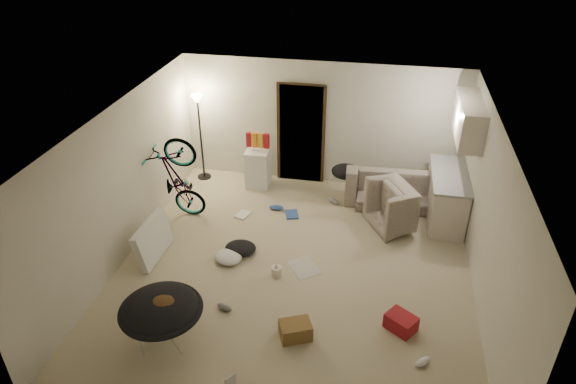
% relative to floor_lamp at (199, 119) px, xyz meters
% --- Properties ---
extents(floor, '(5.50, 6.00, 0.02)m').
position_rel_floor_lamp_xyz_m(floor, '(2.40, -2.65, -1.32)').
color(floor, '#B7AC8D').
rests_on(floor, ground).
extents(ceiling, '(5.50, 6.00, 0.02)m').
position_rel_floor_lamp_xyz_m(ceiling, '(2.40, -2.65, 1.20)').
color(ceiling, white).
rests_on(ceiling, wall_back).
extents(wall_back, '(5.50, 0.02, 2.50)m').
position_rel_floor_lamp_xyz_m(wall_back, '(2.40, 0.36, -0.06)').
color(wall_back, beige).
rests_on(wall_back, floor).
extents(wall_front, '(5.50, 0.02, 2.50)m').
position_rel_floor_lamp_xyz_m(wall_front, '(2.40, -5.66, -0.06)').
color(wall_front, beige).
rests_on(wall_front, floor).
extents(wall_left, '(0.02, 6.00, 2.50)m').
position_rel_floor_lamp_xyz_m(wall_left, '(-0.36, -2.65, -0.06)').
color(wall_left, beige).
rests_on(wall_left, floor).
extents(wall_right, '(0.02, 6.00, 2.50)m').
position_rel_floor_lamp_xyz_m(wall_right, '(5.16, -2.65, -0.06)').
color(wall_right, beige).
rests_on(wall_right, floor).
extents(doorway, '(0.85, 0.10, 2.04)m').
position_rel_floor_lamp_xyz_m(doorway, '(2.00, 0.32, -0.29)').
color(doorway, black).
rests_on(doorway, floor).
extents(door_trim, '(0.97, 0.04, 2.10)m').
position_rel_floor_lamp_xyz_m(door_trim, '(2.00, 0.29, -0.29)').
color(door_trim, '#362513').
rests_on(door_trim, floor).
extents(floor_lamp, '(0.28, 0.28, 1.81)m').
position_rel_floor_lamp_xyz_m(floor_lamp, '(0.00, 0.00, 0.00)').
color(floor_lamp, black).
rests_on(floor_lamp, floor).
extents(kitchen_counter, '(0.60, 1.50, 0.88)m').
position_rel_floor_lamp_xyz_m(kitchen_counter, '(4.83, -0.65, -0.87)').
color(kitchen_counter, beige).
rests_on(kitchen_counter, floor).
extents(counter_top, '(0.64, 1.54, 0.04)m').
position_rel_floor_lamp_xyz_m(counter_top, '(4.83, -0.65, -0.41)').
color(counter_top, gray).
rests_on(counter_top, kitchen_counter).
extents(kitchen_uppers, '(0.38, 1.40, 0.65)m').
position_rel_floor_lamp_xyz_m(kitchen_uppers, '(4.96, -0.65, 0.64)').
color(kitchen_uppers, beige).
rests_on(kitchen_uppers, wall_right).
extents(sofa, '(1.91, 0.83, 0.55)m').
position_rel_floor_lamp_xyz_m(sofa, '(3.92, -0.20, -1.03)').
color(sofa, '#383F39').
rests_on(sofa, floor).
extents(armchair, '(1.18, 1.23, 0.62)m').
position_rel_floor_lamp_xyz_m(armchair, '(4.13, -0.98, -1.00)').
color(armchair, '#383F39').
rests_on(armchair, floor).
extents(bicycle, '(1.70, 0.74, 0.98)m').
position_rel_floor_lamp_xyz_m(bicycle, '(0.10, -1.54, -0.86)').
color(bicycle, black).
rests_on(bicycle, floor).
extents(mini_fridge, '(0.47, 0.47, 0.78)m').
position_rel_floor_lamp_xyz_m(mini_fridge, '(1.20, -0.10, -0.92)').
color(mini_fridge, white).
rests_on(mini_fridge, floor).
extents(snack_box_0, '(0.11, 0.09, 0.30)m').
position_rel_floor_lamp_xyz_m(snack_box_0, '(1.03, -0.10, -0.31)').
color(snack_box_0, maroon).
rests_on(snack_box_0, mini_fridge).
extents(snack_box_1, '(0.11, 0.08, 0.30)m').
position_rel_floor_lamp_xyz_m(snack_box_1, '(1.15, -0.10, -0.31)').
color(snack_box_1, orange).
rests_on(snack_box_1, mini_fridge).
extents(snack_box_2, '(0.11, 0.08, 0.30)m').
position_rel_floor_lamp_xyz_m(snack_box_2, '(1.27, -0.10, -0.31)').
color(snack_box_2, gold).
rests_on(snack_box_2, mini_fridge).
extents(snack_box_3, '(0.11, 0.09, 0.30)m').
position_rel_floor_lamp_xyz_m(snack_box_3, '(1.39, -0.10, -0.31)').
color(snack_box_3, maroon).
rests_on(snack_box_3, mini_fridge).
extents(saucer_chair, '(1.08, 1.08, 0.77)m').
position_rel_floor_lamp_xyz_m(saucer_chair, '(1.00, -4.46, -0.85)').
color(saucer_chair, silver).
rests_on(saucer_chair, floor).
extents(hoodie, '(0.56, 0.50, 0.22)m').
position_rel_floor_lamp_xyz_m(hoodie, '(1.05, -4.49, -0.64)').
color(hoodie, '#4A3219').
rests_on(hoodie, saucer_chair).
extents(sofa_drape, '(0.56, 0.46, 0.28)m').
position_rel_floor_lamp_xyz_m(sofa_drape, '(2.97, -0.20, -0.77)').
color(sofa_drape, black).
rests_on(sofa_drape, sofa).
extents(tv_box, '(0.28, 0.98, 0.65)m').
position_rel_floor_lamp_xyz_m(tv_box, '(0.10, -2.73, -0.99)').
color(tv_box, silver).
rests_on(tv_box, floor).
extents(drink_case_a, '(0.50, 0.43, 0.24)m').
position_rel_floor_lamp_xyz_m(drink_case_a, '(2.69, -4.05, -1.19)').
color(drink_case_a, brown).
rests_on(drink_case_a, floor).
extents(drink_case_b, '(0.49, 0.46, 0.23)m').
position_rel_floor_lamp_xyz_m(drink_case_b, '(4.08, -3.63, -1.19)').
color(drink_case_b, maroon).
rests_on(drink_case_b, floor).
extents(juicer, '(0.16, 0.16, 0.23)m').
position_rel_floor_lamp_xyz_m(juicer, '(2.17, -2.85, -1.21)').
color(juicer, silver).
rests_on(juicer, floor).
extents(newspaper, '(0.62, 0.65, 0.01)m').
position_rel_floor_lamp_xyz_m(newspaper, '(2.56, -2.57, -1.30)').
color(newspaper, '#B6B4A8').
rests_on(newspaper, floor).
extents(book_blue, '(0.31, 0.36, 0.03)m').
position_rel_floor_lamp_xyz_m(book_blue, '(2.08, -1.09, -1.29)').
color(book_blue, '#2B4B9B').
rests_on(book_blue, floor).
extents(book_white, '(0.30, 0.34, 0.03)m').
position_rel_floor_lamp_xyz_m(book_white, '(1.19, -1.27, -1.29)').
color(book_white, silver).
rests_on(book_white, floor).
extents(shoe_0, '(0.28, 0.12, 0.10)m').
position_rel_floor_lamp_xyz_m(shoe_0, '(1.76, -0.97, -1.26)').
color(shoe_0, '#2B4B9B').
rests_on(shoe_0, floor).
extents(shoe_1, '(0.30, 0.27, 0.11)m').
position_rel_floor_lamp_xyz_m(shoe_1, '(2.78, -0.53, -1.25)').
color(shoe_1, slate).
rests_on(shoe_1, floor).
extents(shoe_2, '(0.28, 0.31, 0.11)m').
position_rel_floor_lamp_xyz_m(shoe_2, '(0.31, -3.78, -1.25)').
color(shoe_2, '#2B4B9B').
rests_on(shoe_2, floor).
extents(shoe_3, '(0.27, 0.18, 0.09)m').
position_rel_floor_lamp_xyz_m(shoe_3, '(1.60, -3.73, -1.26)').
color(shoe_3, slate).
rests_on(shoe_3, floor).
extents(shoe_4, '(0.25, 0.24, 0.09)m').
position_rel_floor_lamp_xyz_m(shoe_4, '(4.36, -4.21, -1.26)').
color(shoe_4, white).
rests_on(shoe_4, floor).
extents(clothes_lump_a, '(0.53, 0.45, 0.17)m').
position_rel_floor_lamp_xyz_m(clothes_lump_a, '(1.46, -2.37, -1.22)').
color(clothes_lump_a, black).
rests_on(clothes_lump_a, floor).
extents(clothes_lump_c, '(0.58, 0.55, 0.14)m').
position_rel_floor_lamp_xyz_m(clothes_lump_c, '(1.32, -2.63, -1.23)').
color(clothes_lump_c, silver).
rests_on(clothes_lump_c, floor).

